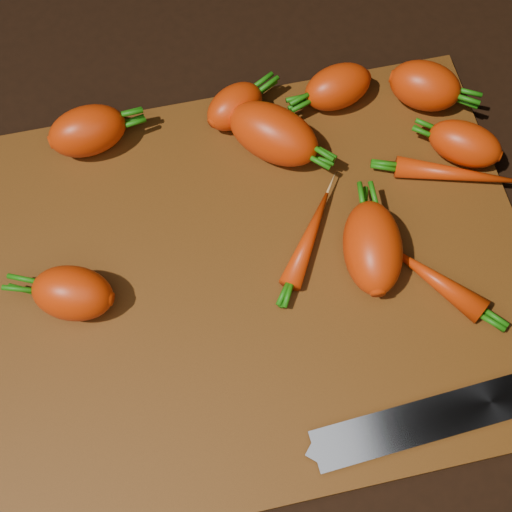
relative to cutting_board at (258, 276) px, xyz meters
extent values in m
cube|color=black|center=(0.00, 0.00, -0.01)|extent=(2.00, 2.00, 0.01)
cube|color=brown|center=(0.00, 0.00, 0.00)|extent=(0.50, 0.40, 0.01)
ellipsoid|color=red|center=(-0.13, 0.17, 0.03)|extent=(0.08, 0.06, 0.05)
ellipsoid|color=red|center=(-0.16, 0.01, 0.03)|extent=(0.08, 0.07, 0.05)
ellipsoid|color=red|center=(0.04, 0.13, 0.03)|extent=(0.10, 0.10, 0.05)
ellipsoid|color=red|center=(0.10, -0.01, 0.03)|extent=(0.07, 0.10, 0.05)
ellipsoid|color=red|center=(0.12, 0.17, 0.03)|extent=(0.08, 0.06, 0.04)
ellipsoid|color=red|center=(0.01, 0.17, 0.03)|extent=(0.07, 0.07, 0.04)
ellipsoid|color=red|center=(0.22, 0.08, 0.03)|extent=(0.08, 0.08, 0.04)
ellipsoid|color=red|center=(0.05, 0.02, 0.02)|extent=(0.07, 0.09, 0.02)
ellipsoid|color=red|center=(0.21, 0.06, 0.02)|extent=(0.12, 0.06, 0.02)
ellipsoid|color=red|center=(0.15, -0.05, 0.02)|extent=(0.08, 0.09, 0.02)
ellipsoid|color=red|center=(0.20, 0.15, 0.03)|extent=(0.09, 0.08, 0.05)
cube|color=gray|center=(0.01, -0.17, 0.01)|extent=(0.20, 0.05, 0.00)
cube|color=gray|center=(0.11, -0.16, 0.01)|extent=(0.01, 0.03, 0.01)
cube|color=black|center=(0.17, -0.16, 0.01)|extent=(0.11, 0.03, 0.02)
cylinder|color=#B2B2B7|center=(0.16, -0.16, 0.02)|extent=(0.01, 0.01, 0.00)
camera|label=1|loc=(-0.05, -0.24, 0.61)|focal=50.00mm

